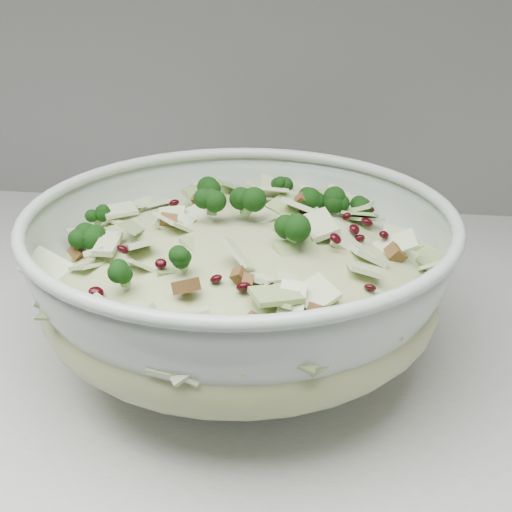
# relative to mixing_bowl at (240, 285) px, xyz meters

# --- Properties ---
(mixing_bowl) EXTENTS (0.43, 0.43, 0.14)m
(mixing_bowl) POSITION_rel_mixing_bowl_xyz_m (0.00, 0.00, 0.00)
(mixing_bowl) COLOR #B6C8BA
(mixing_bowl) RESTS_ON counter
(salad) EXTENTS (0.42, 0.42, 0.14)m
(salad) POSITION_rel_mixing_bowl_xyz_m (0.00, 0.00, 0.02)
(salad) COLOR #B1C083
(salad) RESTS_ON mixing_bowl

